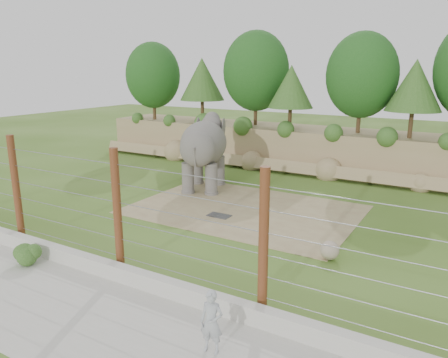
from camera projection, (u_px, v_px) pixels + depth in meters
The scene contains 11 objects.
ground at pixel (199, 228), 17.75m from camera, with size 90.00×90.00×0.00m, color #3C6018.
back_embankment at pixel (320, 107), 27.04m from camera, with size 30.00×5.52×8.77m.
dirt_patch at pixel (244, 209), 20.00m from camera, with size 10.00×7.00×0.02m, color #957C56.
drain_grate at pixel (219, 216), 19.08m from camera, with size 1.00×0.60×0.03m, color #262628.
elephant at pixel (204, 154), 22.98m from camera, with size 2.01×4.69×3.79m, color #585350, non-canonical shape.
stone_ball at pixel (330, 250), 14.70m from camera, with size 0.64×0.64×0.64m, color gray.
retaining_wall at pixel (109, 269), 13.51m from camera, with size 26.00×0.35×0.50m, color beige.
walkway at pixel (57, 306), 11.91m from camera, with size 26.00×4.00×0.01m, color beige.
barrier_fence at pixel (117, 211), 13.50m from camera, with size 20.26×0.26×4.00m.
walkway_shrub at pixel (26, 255), 14.27m from camera, with size 0.73×0.73×0.73m, color #2A5819.
zookeeper at pixel (212, 322), 9.82m from camera, with size 0.55×0.36×1.51m, color silver.
Camera 1 is at (9.37, -13.86, 6.33)m, focal length 35.00 mm.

